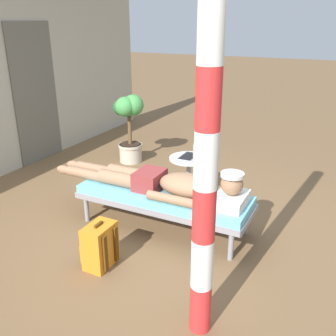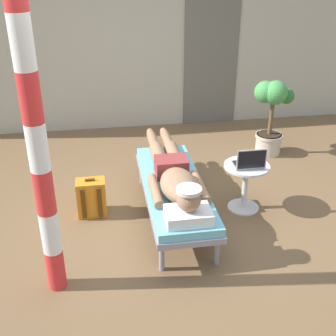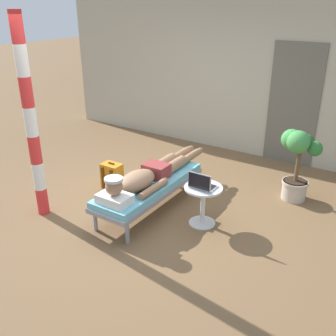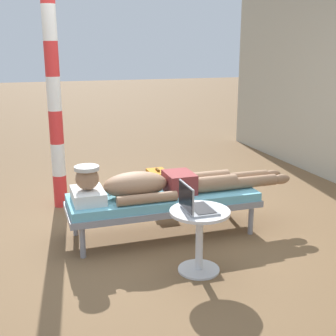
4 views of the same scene
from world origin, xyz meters
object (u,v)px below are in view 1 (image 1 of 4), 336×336
backpack (100,246)px  potted_plant (129,122)px  side_table (189,171)px  laptop (193,154)px  person_reclining (167,183)px  lounge_chair (164,198)px  porch_post (206,160)px

backpack → potted_plant: size_ratio=0.40×
side_table → laptop: (-0.00, -0.05, 0.23)m
person_reclining → backpack: (-0.84, 0.24, -0.32)m
lounge_chair → backpack: backpack is taller
person_reclining → laptop: laptop is taller
porch_post → laptop: bearing=24.3°
side_table → person_reclining: bearing=-173.2°
backpack → potted_plant: 2.69m
backpack → porch_post: size_ratio=0.17×
laptop → potted_plant: 1.56m
lounge_chair → porch_post: (-1.14, -0.87, 0.93)m
person_reclining → side_table: bearing=6.8°
side_table → porch_post: bearing=-154.4°
side_table → potted_plant: bearing=59.5°
lounge_chair → porch_post: bearing=-142.8°
backpack → porch_post: (-0.30, -1.07, 1.08)m
lounge_chair → person_reclining: bearing=-90.0°
porch_post → backpack: bearing=74.4°
lounge_chair → potted_plant: size_ratio=1.74×
laptop → porch_post: bearing=-155.7°
person_reclining → potted_plant: 2.09m
lounge_chair → side_table: size_ratio=3.48×
potted_plant → side_table: bearing=-120.5°
side_table → potted_plant: size_ratio=0.50×
side_table → backpack: size_ratio=1.23×
backpack → side_table: bearing=-5.3°
potted_plant → backpack: bearing=-154.2°
person_reclining → porch_post: size_ratio=0.85×
laptop → side_table: bearing=90.0°
laptop → backpack: size_ratio=0.73×
backpack → person_reclining: bearing=-16.2°
person_reclining → laptop: size_ratio=7.00×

